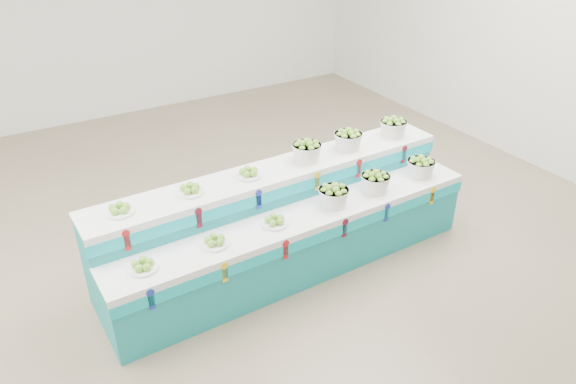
# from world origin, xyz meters

# --- Properties ---
(ground) EXTENTS (10.00, 10.00, 0.00)m
(ground) POSITION_xyz_m (0.00, 0.00, 0.00)
(ground) COLOR #766550
(ground) RESTS_ON ground
(display_stand) EXTENTS (4.04, 1.12, 1.02)m
(display_stand) POSITION_xyz_m (0.73, -0.24, 0.51)
(display_stand) COLOR teal
(display_stand) RESTS_ON ground
(plate_lower_left) EXTENTS (0.26, 0.26, 0.10)m
(plate_lower_left) POSITION_xyz_m (-0.88, -0.53, 0.77)
(plate_lower_left) COLOR white
(plate_lower_left) RESTS_ON display_stand
(plate_lower_mid) EXTENTS (0.26, 0.26, 0.10)m
(plate_lower_mid) POSITION_xyz_m (-0.21, -0.51, 0.77)
(plate_lower_mid) COLOR white
(plate_lower_mid) RESTS_ON display_stand
(plate_lower_right) EXTENTS (0.26, 0.26, 0.10)m
(plate_lower_right) POSITION_xyz_m (0.43, -0.50, 0.77)
(plate_lower_right) COLOR white
(plate_lower_right) RESTS_ON display_stand
(basket_lower_left) EXTENTS (0.32, 0.32, 0.23)m
(basket_lower_left) POSITION_xyz_m (1.12, -0.48, 0.83)
(basket_lower_left) COLOR silver
(basket_lower_left) RESTS_ON display_stand
(basket_lower_mid) EXTENTS (0.32, 0.32, 0.23)m
(basket_lower_mid) POSITION_xyz_m (1.67, -0.47, 0.83)
(basket_lower_mid) COLOR silver
(basket_lower_mid) RESTS_ON display_stand
(basket_lower_right) EXTENTS (0.32, 0.32, 0.23)m
(basket_lower_right) POSITION_xyz_m (2.32, -0.46, 0.83)
(basket_lower_right) COLOR silver
(basket_lower_right) RESTS_ON display_stand
(plate_upper_left) EXTENTS (0.26, 0.26, 0.10)m
(plate_upper_left) POSITION_xyz_m (-0.89, -0.03, 1.07)
(plate_upper_left) COLOR white
(plate_upper_left) RESTS_ON display_stand
(plate_upper_mid) EXTENTS (0.26, 0.26, 0.10)m
(plate_upper_mid) POSITION_xyz_m (-0.22, -0.01, 1.07)
(plate_upper_mid) COLOR white
(plate_upper_mid) RESTS_ON display_stand
(plate_upper_right) EXTENTS (0.26, 0.26, 0.10)m
(plate_upper_right) POSITION_xyz_m (0.42, -0.00, 1.07)
(plate_upper_right) COLOR white
(plate_upper_right) RESTS_ON display_stand
(basket_upper_left) EXTENTS (0.32, 0.32, 0.23)m
(basket_upper_left) POSITION_xyz_m (1.11, 0.01, 1.13)
(basket_upper_left) COLOR silver
(basket_upper_left) RESTS_ON display_stand
(basket_upper_mid) EXTENTS (0.32, 0.32, 0.23)m
(basket_upper_mid) POSITION_xyz_m (1.66, 0.02, 1.13)
(basket_upper_mid) COLOR silver
(basket_upper_mid) RESTS_ON display_stand
(basket_upper_right) EXTENTS (0.32, 0.32, 0.23)m
(basket_upper_right) POSITION_xyz_m (2.31, 0.04, 1.13)
(basket_upper_right) COLOR silver
(basket_upper_right) RESTS_ON display_stand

